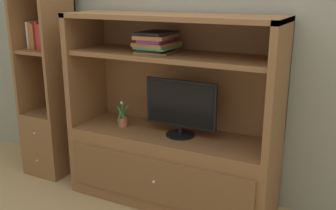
{
  "coord_description": "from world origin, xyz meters",
  "views": [
    {
      "loc": [
        1.32,
        -2.22,
        1.69
      ],
      "look_at": [
        0.0,
        0.35,
        0.84
      ],
      "focal_mm": 41.98,
      "sensor_mm": 36.0,
      "label": 1
    }
  ],
  "objects_px": {
    "magazine_stack": "(156,42)",
    "tv_monitor": "(181,107)",
    "potted_plant": "(123,120)",
    "media_console": "(171,146)",
    "upright_book_row": "(39,36)",
    "bookshelf_tall": "(51,108)"
  },
  "relations": [
    {
      "from": "magazine_stack",
      "to": "tv_monitor",
      "type": "bearing_deg",
      "value": -0.77
    },
    {
      "from": "tv_monitor",
      "to": "potted_plant",
      "type": "distance_m",
      "value": 0.55
    },
    {
      "from": "tv_monitor",
      "to": "magazine_stack",
      "type": "relative_size",
      "value": 1.64
    },
    {
      "from": "media_console",
      "to": "tv_monitor",
      "type": "relative_size",
      "value": 2.86
    },
    {
      "from": "upright_book_row",
      "to": "magazine_stack",
      "type": "bearing_deg",
      "value": -0.01
    },
    {
      "from": "potted_plant",
      "to": "upright_book_row",
      "type": "height_order",
      "value": "upright_book_row"
    },
    {
      "from": "magazine_stack",
      "to": "bookshelf_tall",
      "type": "xyz_separation_m",
      "value": [
        -1.14,
        0.01,
        -0.69
      ]
    },
    {
      "from": "magazine_stack",
      "to": "bookshelf_tall",
      "type": "height_order",
      "value": "bookshelf_tall"
    },
    {
      "from": "magazine_stack",
      "to": "bookshelf_tall",
      "type": "distance_m",
      "value": 1.33
    },
    {
      "from": "potted_plant",
      "to": "tv_monitor",
      "type": "bearing_deg",
      "value": 2.36
    },
    {
      "from": "magazine_stack",
      "to": "media_console",
      "type": "bearing_deg",
      "value": 3.41
    },
    {
      "from": "magazine_stack",
      "to": "bookshelf_tall",
      "type": "relative_size",
      "value": 0.19
    },
    {
      "from": "magazine_stack",
      "to": "upright_book_row",
      "type": "bearing_deg",
      "value": 179.99
    },
    {
      "from": "upright_book_row",
      "to": "media_console",
      "type": "bearing_deg",
      "value": 0.32
    },
    {
      "from": "media_console",
      "to": "potted_plant",
      "type": "xyz_separation_m",
      "value": [
        -0.44,
        -0.03,
        0.16
      ]
    },
    {
      "from": "tv_monitor",
      "to": "media_console",
      "type": "bearing_deg",
      "value": 173.08
    },
    {
      "from": "bookshelf_tall",
      "to": "upright_book_row",
      "type": "xyz_separation_m",
      "value": [
        -0.06,
        -0.01,
        0.67
      ]
    },
    {
      "from": "tv_monitor",
      "to": "upright_book_row",
      "type": "distance_m",
      "value": 1.49
    },
    {
      "from": "media_console",
      "to": "bookshelf_tall",
      "type": "bearing_deg",
      "value": 179.84
    },
    {
      "from": "media_console",
      "to": "tv_monitor",
      "type": "xyz_separation_m",
      "value": [
        0.09,
        -0.01,
        0.34
      ]
    },
    {
      "from": "media_console",
      "to": "bookshelf_tall",
      "type": "xyz_separation_m",
      "value": [
        -1.27,
        0.0,
        0.14
      ]
    },
    {
      "from": "bookshelf_tall",
      "to": "upright_book_row",
      "type": "distance_m",
      "value": 0.68
    }
  ]
}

